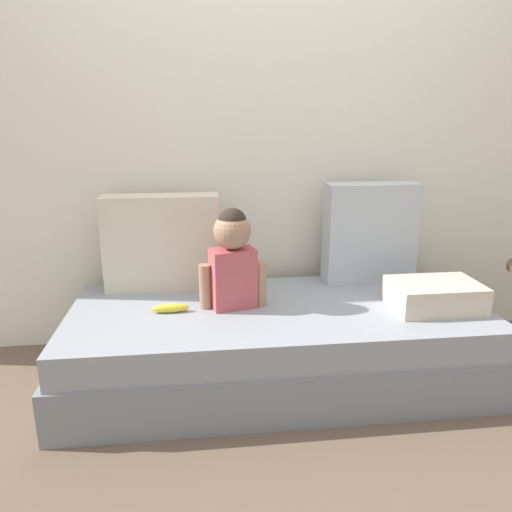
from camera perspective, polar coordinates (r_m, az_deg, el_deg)
name	(u,v)px	position (r m, az deg, el deg)	size (l,w,h in m)	color
ground_plane	(277,377)	(2.45, 2.51, -14.10)	(12.00, 12.00, 0.00)	brown
back_wall	(263,110)	(2.67, 0.84, 16.82)	(5.19, 0.10, 2.53)	silver
couch	(278,343)	(2.37, 2.57, -10.22)	(1.99, 0.86, 0.38)	gray
throw_pillow_left	(162,243)	(2.50, -11.04, 1.56)	(0.58, 0.16, 0.49)	beige
throw_pillow_right	(370,233)	(2.65, 13.30, 2.69)	(0.48, 0.16, 0.53)	#B2BCC6
toddler	(233,256)	(2.21, -2.78, 0.04)	(0.31, 0.17, 0.47)	#B24C51
banana	(170,308)	(2.24, -10.07, -6.08)	(0.17, 0.04, 0.04)	yellow
folded_blanket	(435,295)	(2.39, 20.33, -4.37)	(0.40, 0.28, 0.13)	beige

